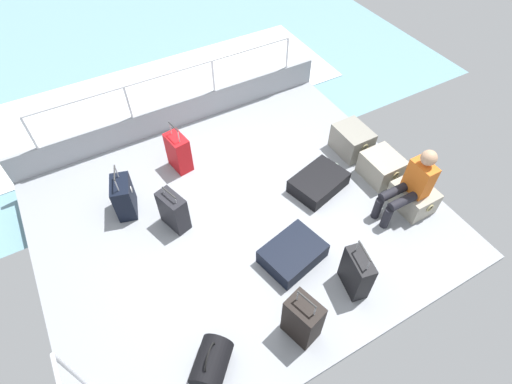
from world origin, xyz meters
TOP-DOWN VIEW (x-y plane):
  - ground_plane at (0.00, 0.00)m, footprint 4.40×5.20m
  - gunwale_port at (-2.17, 0.00)m, footprint 0.06×5.20m
  - railing_port at (-2.17, 0.00)m, footprint 0.04×4.20m
  - sea_wake at (-3.60, 0.00)m, footprint 12.00×12.00m
  - cargo_crate_0 at (-0.30, 2.10)m, footprint 0.59×0.44m
  - cargo_crate_1 at (0.34, 2.14)m, footprint 0.57×0.47m
  - cargo_crate_2 at (0.99, 2.15)m, footprint 0.58×0.44m
  - passenger_seated at (0.99, 1.97)m, footprint 0.34×0.66m
  - suitcase_0 at (0.09, 1.22)m, footprint 0.72×0.88m
  - suitcase_1 at (-0.85, -1.29)m, footprint 0.46×0.35m
  - suitcase_2 at (1.56, 0.68)m, footprint 0.44×0.27m
  - suitcase_3 at (1.73, -0.17)m, footprint 0.42×0.35m
  - suitcase_4 at (-1.28, -0.33)m, footprint 0.40×0.28m
  - suitcase_5 at (0.91, 0.26)m, footprint 0.70×0.83m
  - suitcase_6 at (-0.31, -0.80)m, footprint 0.44×0.32m
  - duffel_bag at (1.61, -1.18)m, footprint 0.57×0.56m

SIDE VIEW (x-z plane):
  - sea_wake at x=-3.60m, z-range -0.35..-0.33m
  - ground_plane at x=0.00m, z-range -0.06..0.00m
  - suitcase_0 at x=0.09m, z-range 0.00..0.22m
  - suitcase_5 at x=0.91m, z-range 0.00..0.23m
  - cargo_crate_2 at x=0.99m, z-range 0.00..0.34m
  - duffel_bag at x=1.61m, z-range -0.07..0.42m
  - cargo_crate_1 at x=0.34m, z-range 0.00..0.37m
  - cargo_crate_0 at x=-0.30m, z-range 0.00..0.42m
  - gunwale_port at x=-2.17m, z-range 0.00..0.45m
  - suitcase_1 at x=-0.85m, z-range -0.10..0.65m
  - suitcase_6 at x=-0.31m, z-range -0.05..0.60m
  - suitcase_4 at x=-1.28m, z-range -0.10..0.68m
  - suitcase_2 at x=1.56m, z-range -0.09..0.68m
  - suitcase_3 at x=1.73m, z-range -0.08..0.71m
  - passenger_seated at x=0.99m, z-range 0.01..1.06m
  - railing_port at x=-2.17m, z-range 0.27..1.29m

